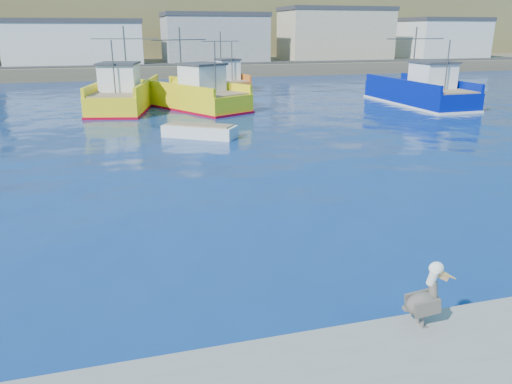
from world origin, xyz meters
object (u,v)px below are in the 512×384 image
trawler_yellow_b (192,95)px  pelican (426,299)px  boat_orange (225,80)px  trawler_yellow_a (125,95)px  skiff_far (441,92)px  trawler_blue (420,92)px  skiff_mid (200,132)px

trawler_yellow_b → pelican: 34.13m
boat_orange → pelican: bearing=-97.4°
trawler_yellow_b → boat_orange: trawler_yellow_b is taller
trawler_yellow_a → pelican: bearing=-82.3°
trawler_yellow_a → skiff_far: trawler_yellow_a is taller
trawler_blue → skiff_mid: bearing=-157.7°
trawler_yellow_b → trawler_blue: 19.81m
boat_orange → trawler_blue: bearing=-48.3°
skiff_mid → trawler_yellow_a: bearing=106.5°
skiff_mid → pelican: (0.87, -22.25, 0.79)m
boat_orange → skiff_mid: boat_orange is taller
trawler_yellow_b → skiff_far: bearing=4.5°
trawler_yellow_a → trawler_blue: trawler_yellow_a is taller
trawler_yellow_a → skiff_mid: trawler_yellow_a is taller
trawler_yellow_a → pelican: size_ratio=9.07×
trawler_yellow_b → skiff_mid: bearing=-96.8°
pelican → trawler_yellow_a: bearing=97.7°
trawler_yellow_b → boat_orange: size_ratio=1.41×
skiff_far → trawler_yellow_a: bearing=-179.2°
trawler_yellow_a → trawler_blue: size_ratio=1.07×
boat_orange → pelican: 47.00m
trawler_yellow_b → trawler_blue: bearing=-9.5°
trawler_yellow_a → skiff_far: size_ratio=3.09×
trawler_blue → skiff_mid: 22.66m
trawler_yellow_b → trawler_blue: (19.54, -3.26, 0.02)m
pelican → skiff_mid: bearing=92.2°
trawler_blue → pelican: (-20.08, -30.86, 0.03)m
trawler_blue → pelican: trawler_blue is taller
pelican → skiff_far: bearing=54.2°
boat_orange → skiff_far: bearing=-27.6°
trawler_yellow_a → skiff_far: (30.90, 0.45, -0.81)m
trawler_yellow_b → trawler_yellow_a: bearing=163.8°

